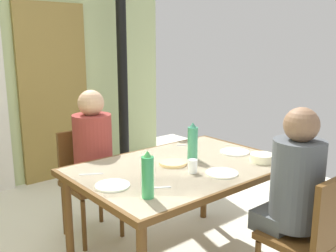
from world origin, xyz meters
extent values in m
cube|color=olive|center=(0.53, 2.20, 1.00)|extent=(0.80, 0.05, 2.00)
cylinder|color=black|center=(1.29, 1.93, 1.42)|extent=(0.12, 0.12, 2.84)
cube|color=brown|center=(0.44, -0.08, 0.73)|extent=(1.45, 0.99, 0.04)
cube|color=beige|center=(0.44, -0.08, 0.75)|extent=(1.39, 0.95, 0.00)
cylinder|color=brown|center=(1.10, -0.50, 0.35)|extent=(0.06, 0.06, 0.71)
cylinder|color=brown|center=(-0.21, 0.35, 0.35)|extent=(0.06, 0.06, 0.71)
cylinder|color=brown|center=(1.10, 0.35, 0.35)|extent=(0.06, 0.06, 0.71)
cube|color=brown|center=(0.68, -0.85, 0.45)|extent=(0.40, 0.40, 0.04)
cube|color=brown|center=(0.68, -1.03, 0.66)|extent=(0.38, 0.04, 0.42)
cube|color=brown|center=(0.16, 0.70, 0.45)|extent=(0.40, 0.40, 0.04)
cube|color=brown|center=(0.16, 0.88, 0.66)|extent=(0.38, 0.04, 0.42)
cylinder|color=brown|center=(0.33, 0.53, 0.21)|extent=(0.04, 0.04, 0.41)
cylinder|color=brown|center=(-0.01, 0.53, 0.21)|extent=(0.04, 0.04, 0.41)
cylinder|color=brown|center=(0.33, 0.87, 0.21)|extent=(0.04, 0.04, 0.41)
cylinder|color=brown|center=(-0.01, 0.87, 0.21)|extent=(0.04, 0.04, 0.41)
cube|color=#4F5557|center=(0.68, -0.69, 0.51)|extent=(0.30, 0.22, 0.12)
cylinder|color=#4C5156|center=(0.68, -0.80, 0.77)|extent=(0.30, 0.30, 0.52)
sphere|color=#846047|center=(0.68, -0.80, 1.12)|extent=(0.20, 0.20, 0.20)
cube|color=maroon|center=(0.16, 0.54, 0.51)|extent=(0.30, 0.22, 0.12)
cylinder|color=maroon|center=(0.16, 0.65, 0.77)|extent=(0.30, 0.30, 0.52)
sphere|color=tan|center=(0.16, 0.65, 1.12)|extent=(0.20, 0.20, 0.20)
cylinder|color=#3A9069|center=(0.59, -0.02, 0.87)|extent=(0.07, 0.07, 0.23)
cone|color=#378867|center=(0.59, -0.02, 1.00)|extent=(0.05, 0.05, 0.03)
cylinder|color=#359C5C|center=(-0.07, -0.36, 0.86)|extent=(0.07, 0.07, 0.23)
cone|color=green|center=(-0.07, -0.36, 1.00)|extent=(0.05, 0.05, 0.04)
cylinder|color=silver|center=(0.93, -0.38, 0.78)|extent=(0.17, 0.17, 0.05)
cylinder|color=white|center=(0.52, -0.37, 0.75)|extent=(0.21, 0.21, 0.01)
cylinder|color=white|center=(0.95, -0.11, 0.75)|extent=(0.22, 0.22, 0.01)
cylinder|color=white|center=(-0.13, -0.10, 0.75)|extent=(0.20, 0.20, 0.01)
cylinder|color=silver|center=(0.39, -0.23, 0.79)|extent=(0.06, 0.06, 0.09)
cylinder|color=#DBB77A|center=(0.40, -0.02, 0.76)|extent=(0.19, 0.19, 0.02)
cube|color=silver|center=(-0.13, 0.16, 0.75)|extent=(0.14, 0.09, 0.00)
cube|color=silver|center=(0.81, 0.29, 0.75)|extent=(0.14, 0.08, 0.00)
cube|color=silver|center=(0.06, -0.29, 0.75)|extent=(0.14, 0.09, 0.00)
camera|label=1|loc=(-1.21, -1.90, 1.57)|focal=40.38mm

